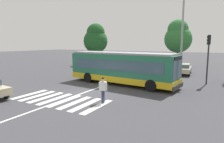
{
  "coord_description": "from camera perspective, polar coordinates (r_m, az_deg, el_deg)",
  "views": [
    {
      "loc": [
        9.25,
        -12.19,
        3.93
      ],
      "look_at": [
        0.36,
        3.82,
        1.3
      ],
      "focal_mm": 31.79,
      "sensor_mm": 36.0,
      "label": 1
    }
  ],
  "objects": [
    {
      "name": "parked_car_champagne",
      "position": [
        26.62,
        19.72,
        0.87
      ],
      "size": [
        2.19,
        4.64,
        1.35
      ],
      "color": "black",
      "rests_on": "ground_plane"
    },
    {
      "name": "parked_car_teal",
      "position": [
        29.23,
        3.81,
        1.94
      ],
      "size": [
        2.03,
        4.58,
        1.35
      ],
      "color": "black",
      "rests_on": "ground_plane"
    },
    {
      "name": "background_tree_right",
      "position": [
        34.74,
        18.46,
        9.53
      ],
      "size": [
        4.43,
        4.43,
        7.77
      ],
      "color": "brown",
      "rests_on": "ground_plane"
    },
    {
      "name": "twin_arm_street_lamp",
      "position": [
        22.78,
        19.63,
        12.35
      ],
      "size": [
        3.84,
        0.32,
        9.53
      ],
      "color": "#939399",
      "rests_on": "ground_plane"
    },
    {
      "name": "pedestrian_crossing_street",
      "position": [
        13.04,
        -2.62,
        -4.96
      ],
      "size": [
        0.57,
        0.33,
        1.72
      ],
      "color": "#333856",
      "rests_on": "ground_plane"
    },
    {
      "name": "parked_car_black",
      "position": [
        28.29,
        8.49,
        1.66
      ],
      "size": [
        2.3,
        4.67,
        1.35
      ],
      "color": "black",
      "rests_on": "ground_plane"
    },
    {
      "name": "traffic_light_far_corner",
      "position": [
        20.79,
        25.95,
        5.19
      ],
      "size": [
        0.33,
        0.32,
        4.68
      ],
      "color": "#28282B",
      "rests_on": "ground_plane"
    },
    {
      "name": "parked_car_blue",
      "position": [
        30.1,
        -1.21,
        2.14
      ],
      "size": [
        2.14,
        4.62,
        1.35
      ],
      "color": "black",
      "rests_on": "ground_plane"
    },
    {
      "name": "lane_center_line",
      "position": [
        17.49,
        -4.52,
        -4.82
      ],
      "size": [
        0.16,
        24.0,
        0.01
      ],
      "primitive_type": "cube",
      "color": "silver",
      "rests_on": "ground_plane"
    },
    {
      "name": "city_transit_bus",
      "position": [
        18.97,
        2.77,
        1.07
      ],
      "size": [
        11.06,
        3.7,
        3.06
      ],
      "color": "black",
      "rests_on": "ground_plane"
    },
    {
      "name": "ground_plane",
      "position": [
        15.8,
        -7.95,
        -6.31
      ],
      "size": [
        160.0,
        160.0,
        0.0
      ],
      "primitive_type": "plane",
      "color": "#3D3D42"
    },
    {
      "name": "parked_car_red",
      "position": [
        27.38,
        14.2,
        1.29
      ],
      "size": [
        2.11,
        4.61,
        1.35
      ],
      "color": "black",
      "rests_on": "ground_plane"
    },
    {
      "name": "parked_car_white",
      "position": [
        31.97,
        -5.35,
        2.46
      ],
      "size": [
        2.02,
        4.57,
        1.35
      ],
      "color": "black",
      "rests_on": "ground_plane"
    },
    {
      "name": "crosswalk_painted_stripes",
      "position": [
        14.44,
        -14.72,
        -7.87
      ],
      "size": [
        6.66,
        3.19,
        0.01
      ],
      "color": "silver",
      "rests_on": "ground_plane"
    },
    {
      "name": "background_tree_left",
      "position": [
        36.83,
        -4.74,
        9.4
      ],
      "size": [
        4.4,
        4.4,
        7.48
      ],
      "color": "brown",
      "rests_on": "ground_plane"
    }
  ]
}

